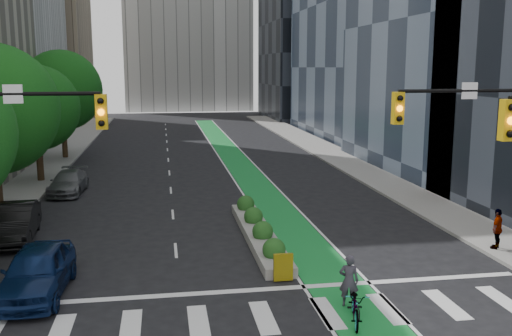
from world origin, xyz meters
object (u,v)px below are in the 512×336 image
object	(u,v)px
parked_car_left_near	(37,271)
median_planter	(259,231)
cyclist	(349,281)
pedestrian_far	(497,229)
bicycle	(356,306)
parked_car_left_far	(68,182)
parked_car_left_mid	(14,223)

from	to	relation	value
parked_car_left_near	median_planter	bearing A→B (deg)	32.92
cyclist	pedestrian_far	bearing A→B (deg)	-132.06
cyclist	parked_car_left_near	size ratio (longest dim) A/B	0.35
bicycle	median_planter	bearing A→B (deg)	114.47
bicycle	parked_car_left_far	bearing A→B (deg)	134.59
median_planter	cyclist	distance (m)	7.84
cyclist	pedestrian_far	size ratio (longest dim) A/B	1.02
cyclist	parked_car_left_far	xyz separation A→B (m)	(-11.47, 18.79, -0.18)
pedestrian_far	parked_car_left_mid	bearing A→B (deg)	-56.76
parked_car_left_near	pedestrian_far	bearing A→B (deg)	7.26
median_planter	bicycle	distance (m)	8.92
bicycle	pedestrian_far	distance (m)	9.66
bicycle	parked_car_left_far	distance (m)	22.93
parked_car_left_far	parked_car_left_mid	bearing A→B (deg)	-92.44
cyclist	parked_car_left_mid	distance (m)	15.39
median_planter	cyclist	size ratio (longest dim) A/B	5.96
bicycle	pedestrian_far	size ratio (longest dim) A/B	1.19
parked_car_left_mid	pedestrian_far	xyz separation A→B (m)	(20.14, -4.95, 0.19)
pedestrian_far	median_planter	bearing A→B (deg)	-62.65
cyclist	parked_car_left_mid	size ratio (longest dim) A/B	0.35
median_planter	bicycle	xyz separation A→B (m)	(1.46, -8.80, 0.15)
median_planter	pedestrian_far	bearing A→B (deg)	-19.69
cyclist	parked_car_left_near	bearing A→B (deg)	4.65
pedestrian_far	cyclist	bearing A→B (deg)	-14.30
parked_car_left_far	cyclist	bearing A→B (deg)	-55.95
median_planter	parked_car_left_mid	distance (m)	10.82
median_planter	parked_car_left_near	xyz separation A→B (m)	(-8.39, -5.04, 0.47)
cyclist	pedestrian_far	xyz separation A→B (m)	(7.82, 4.27, 0.13)
median_planter	parked_car_left_near	bearing A→B (deg)	-149.03
median_planter	parked_car_left_near	distance (m)	9.80
median_planter	cyclist	world-z (taller)	cyclist
median_planter	bicycle	world-z (taller)	median_planter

